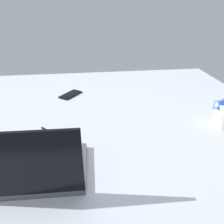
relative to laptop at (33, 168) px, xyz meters
The scene contains 5 objects.
bed_mattress 47.02cm from the laptop, 118.43° to the right, with size 180.00×140.00×18.00cm, color #B7BCC6.
laptop is the anchor object (origin of this frame).
snack_cup 81.79cm from the laptop, 163.58° to the right, with size 9.59×9.39×13.55cm.
cell_phone 66.97cm from the laptop, 97.03° to the right, with size 6.80×14.00×0.80cm, color black.
charger_cable 25.18cm from the laptop, 97.64° to the right, with size 17.00×0.60×0.60cm, color black.
Camera 1 is at (2.89, 92.89, 69.29)cm, focal length 34.04 mm.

